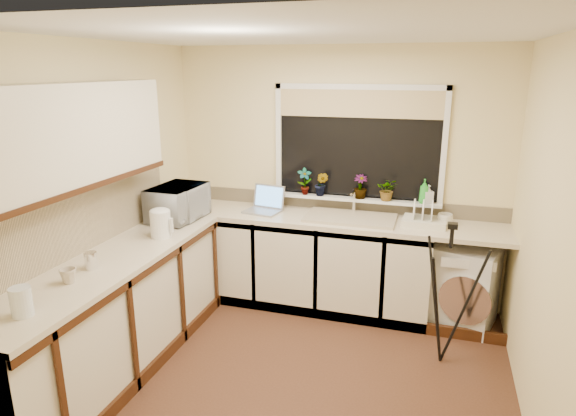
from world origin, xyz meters
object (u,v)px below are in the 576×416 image
Objects in this scene: steel_jar at (91,261)px; glass_jug at (21,302)px; washing_machine at (464,285)px; soap_bottle_green at (424,191)px; tripod at (446,295)px; soap_bottle_clear at (428,194)px; plant_a at (305,181)px; cup_back at (445,220)px; plant_c at (360,187)px; cup_left at (68,276)px; dish_rack at (424,222)px; plant_b at (321,184)px; laptop at (265,204)px; kettle at (161,224)px; plant_d at (387,190)px; microwave at (178,203)px.

glass_jug is at bearing -83.82° from steel_jar.
steel_jar is at bearing 96.18° from glass_jug.
soap_bottle_green is at bearing 172.29° from washing_machine.
tripod is 1.08m from soap_bottle_green.
plant_a is at bearing -179.57° from soap_bottle_clear.
soap_bottle_green reaches higher than steel_jar.
glass_jug is 0.69m from steel_jar.
cup_back is (-0.04, 0.73, 0.38)m from tripod.
plant_c reaches higher than steel_jar.
dish_rack is at bearing 42.05° from cup_left.
washing_machine is 7.08× the size of cup_left.
washing_machine is at bearing -7.38° from plant_b.
plant_a is at bearing 178.08° from plant_b.
plant_b is at bearing 173.39° from cup_back.
kettle is (-0.56, -0.98, 0.05)m from laptop.
plant_a is 1.35m from cup_back.
laptop reaches higher than washing_machine.
steel_jar is (-2.17, -1.70, 0.03)m from dish_rack.
steel_jar is at bearing -118.56° from plant_a.
plant_b is 0.63m from plant_d.
laptop is at bearing -173.45° from soap_bottle_green.
plant_d is (1.74, 2.56, 0.17)m from glass_jug.
steel_jar is at bearing 93.37° from cup_left.
dish_rack is 0.28m from soap_bottle_clear.
kettle is at bearing -164.46° from microwave.
plant_d is (1.70, 1.15, 0.15)m from kettle.
microwave is at bearing 90.01° from steel_jar.
soap_bottle_clear reaches higher than laptop.
plant_d reaches higher than tripod.
plant_a reaches higher than washing_machine.
soap_bottle_clear is (-0.37, 0.19, 0.76)m from washing_machine.
tripod is 2.44m from microwave.
plant_c reaches higher than kettle.
dish_rack is 2.76m from steel_jar.
tripod is (2.27, 0.27, -0.44)m from kettle.
cup_left reaches higher than washing_machine.
plant_a is 1.15× the size of plant_c.
plant_a is (-1.36, 0.87, 0.61)m from tripod.
plant_a is at bearing 51.48° from kettle.
kettle is 0.58× the size of dish_rack.
soap_bottle_green is at bearing 144.11° from cup_back.
microwave is 2.14× the size of plant_a.
tripod is at bearing -32.63° from plant_a.
laptop is 1.89m from tripod.
plant_b is 1.35× the size of soap_bottle_clear.
plant_c is at bearing -64.22° from microwave.
kettle is 1.42m from glass_jug.
plant_a is 1.16m from soap_bottle_clear.
microwave reaches higher than dish_rack.
tripod is 10.92× the size of cup_left.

